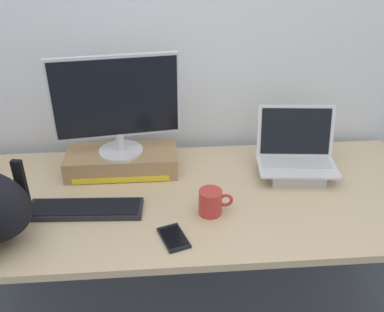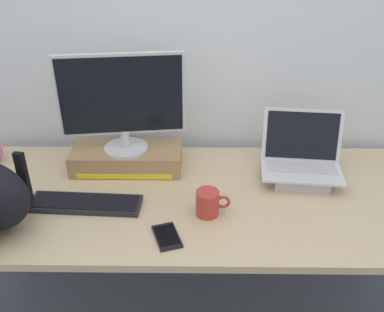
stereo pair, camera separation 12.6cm
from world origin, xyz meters
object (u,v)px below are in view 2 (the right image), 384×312
Objects in this scene: coffee_mug at (208,203)px; cell_phone at (167,236)px; external_keyboard at (85,203)px; toner_box_yellow at (127,158)px; desktop_monitor at (122,102)px; open_laptop at (301,167)px.

cell_phone is at bearing -136.58° from coffee_mug.
external_keyboard is at bearing 174.63° from coffee_mug.
cell_phone is at bearing -66.45° from toner_box_yellow.
external_keyboard is 0.48m from coffee_mug.
toner_box_yellow is 0.52m from cell_phone.
toner_box_yellow is at bearing 92.70° from desktop_monitor.
open_laptop is at bearing -6.17° from toner_box_yellow.
desktop_monitor is at bearing 70.21° from external_keyboard.
toner_box_yellow is 0.92× the size of desktop_monitor.
desktop_monitor is 0.60m from cell_phone.
coffee_mug is (0.47, -0.04, 0.04)m from external_keyboard.
desktop_monitor reaches higher than coffee_mug.
external_keyboard is at bearing -160.96° from open_laptop.
toner_box_yellow is 1.09× the size of external_keyboard.
external_keyboard reaches higher than cell_phone.
open_laptop is 0.89m from external_keyboard.
coffee_mug reaches higher than cell_phone.
desktop_monitor is 1.19× the size of external_keyboard.
open_laptop reaches higher than coffee_mug.
toner_box_yellow is 0.27m from desktop_monitor.
cell_phone is (-0.54, -0.39, -0.05)m from open_laptop.
desktop_monitor is at bearing 179.50° from open_laptop.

